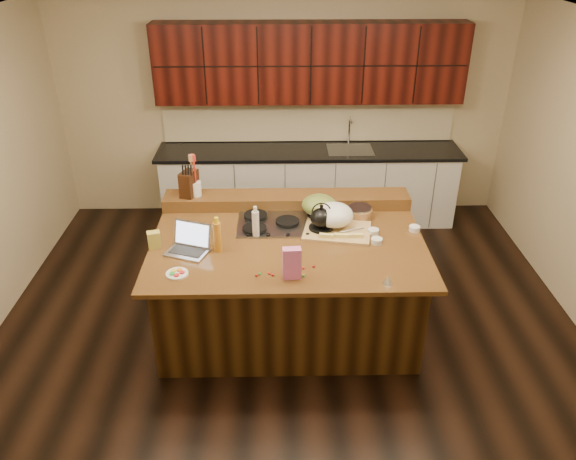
{
  "coord_description": "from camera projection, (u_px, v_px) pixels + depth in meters",
  "views": [
    {
      "loc": [
        -0.09,
        -4.27,
        3.39
      ],
      "look_at": [
        0.0,
        0.05,
        1.0
      ],
      "focal_mm": 35.0,
      "sensor_mm": 36.0,
      "label": 1
    }
  ],
  "objects": [
    {
      "name": "wooden_tray",
      "position": [
        335.0,
        219.0,
        5.07
      ],
      "size": [
        0.66,
        0.53,
        0.24
      ],
      "rotation": [
        0.0,
        0.0,
        -0.19
      ],
      "color": "tan",
      "rests_on": "island"
    },
    {
      "name": "gumdrop_0",
      "position": [
        273.0,
        275.0,
        4.44
      ],
      "size": [
        0.02,
        0.02,
        0.02
      ],
      "primitive_type": "ellipsoid",
      "color": "red",
      "rests_on": "island"
    },
    {
      "name": "ramekin_c",
      "position": [
        373.0,
        232.0,
        5.03
      ],
      "size": [
        0.12,
        0.12,
        0.04
      ],
      "primitive_type": "cylinder",
      "rotation": [
        0.0,
        0.0,
        -0.27
      ],
      "color": "white",
      "rests_on": "island"
    },
    {
      "name": "gumdrop_4",
      "position": [
        303.0,
        268.0,
        4.53
      ],
      "size": [
        0.02,
        0.02,
        0.02
      ],
      "primitive_type": "ellipsoid",
      "color": "red",
      "rests_on": "island"
    },
    {
      "name": "back_counter",
      "position": [
        309.0,
        145.0,
        6.86
      ],
      "size": [
        3.7,
        0.66,
        2.4
      ],
      "color": "silver",
      "rests_on": "ground"
    },
    {
      "name": "gumdrop_7",
      "position": [
        301.0,
        264.0,
        4.58
      ],
      "size": [
        0.02,
        0.02,
        0.02
      ],
      "primitive_type": "ellipsoid",
      "color": "#198C26",
      "rests_on": "island"
    },
    {
      "name": "gumdrop_3",
      "position": [
        290.0,
        265.0,
        4.57
      ],
      "size": [
        0.02,
        0.02,
        0.02
      ],
      "primitive_type": "ellipsoid",
      "color": "#198C26",
      "rests_on": "island"
    },
    {
      "name": "gumdrop_6",
      "position": [
        269.0,
        273.0,
        4.46
      ],
      "size": [
        0.02,
        0.02,
        0.02
      ],
      "primitive_type": "ellipsoid",
      "color": "red",
      "rests_on": "island"
    },
    {
      "name": "ramekin_b",
      "position": [
        414.0,
        228.0,
        5.08
      ],
      "size": [
        0.11,
        0.11,
        0.04
      ],
      "primitive_type": "cylinder",
      "rotation": [
        0.0,
        0.0,
        -0.1
      ],
      "color": "white",
      "rests_on": "island"
    },
    {
      "name": "pink_bag",
      "position": [
        292.0,
        263.0,
        4.36
      ],
      "size": [
        0.15,
        0.08,
        0.26
      ],
      "primitive_type": "cube",
      "rotation": [
        0.0,
        0.0,
        0.07
      ],
      "color": "#D664AB",
      "rests_on": "island"
    },
    {
      "name": "gumdrop_10",
      "position": [
        257.0,
        275.0,
        4.44
      ],
      "size": [
        0.02,
        0.02,
        0.02
      ],
      "primitive_type": "ellipsoid",
      "color": "red",
      "rests_on": "island"
    },
    {
      "name": "gumdrop_8",
      "position": [
        290.0,
        266.0,
        4.55
      ],
      "size": [
        0.02,
        0.02,
        0.02
      ],
      "primitive_type": "ellipsoid",
      "color": "red",
      "rests_on": "island"
    },
    {
      "name": "gumdrop_2",
      "position": [
        314.0,
        266.0,
        4.55
      ],
      "size": [
        0.02,
        0.02,
        0.02
      ],
      "primitive_type": "ellipsoid",
      "color": "red",
      "rests_on": "island"
    },
    {
      "name": "vinegar_bottle",
      "position": [
        256.0,
        224.0,
        4.94
      ],
      "size": [
        0.08,
        0.08,
        0.25
      ],
      "primitive_type": "cylinder",
      "rotation": [
        0.0,
        0.0,
        0.21
      ],
      "color": "silver",
      "rests_on": "island"
    },
    {
      "name": "cooktop",
      "position": [
        287.0,
        223.0,
        5.19
      ],
      "size": [
        0.92,
        0.52,
        0.05
      ],
      "color": "gray",
      "rests_on": "island"
    },
    {
      "name": "green_bowl",
      "position": [
        319.0,
        205.0,
        5.25
      ],
      "size": [
        0.41,
        0.41,
        0.18
      ],
      "primitive_type": "ellipsoid",
      "rotation": [
        0.0,
        0.0,
        0.3
      ],
      "color": "olive",
      "rests_on": "cooktop"
    },
    {
      "name": "candy_plate",
      "position": [
        177.0,
        274.0,
        4.47
      ],
      "size": [
        0.19,
        0.19,
        0.01
      ],
      "primitive_type": "cylinder",
      "rotation": [
        0.0,
        0.0,
        0.06
      ],
      "color": "white",
      "rests_on": "island"
    },
    {
      "name": "utensil_crock",
      "position": [
        195.0,
        189.0,
        5.44
      ],
      "size": [
        0.12,
        0.12,
        0.14
      ],
      "primitive_type": "cylinder",
      "rotation": [
        0.0,
        0.0,
        0.03
      ],
      "color": "white",
      "rests_on": "back_ledge"
    },
    {
      "name": "island",
      "position": [
        288.0,
        284.0,
        5.16
      ],
      "size": [
        2.4,
        1.6,
        0.92
      ],
      "color": "black",
      "rests_on": "ground"
    },
    {
      "name": "gumdrop_5",
      "position": [
        304.0,
        276.0,
        4.43
      ],
      "size": [
        0.02,
        0.02,
        0.02
      ],
      "primitive_type": "ellipsoid",
      "color": "#198C26",
      "rests_on": "island"
    },
    {
      "name": "strainer_bowl",
      "position": [
        359.0,
        213.0,
        5.3
      ],
      "size": [
        0.27,
        0.27,
        0.09
      ],
      "primitive_type": "cylinder",
      "rotation": [
        0.0,
        0.0,
        0.14
      ],
      "color": "#996B3F",
      "rests_on": "island"
    },
    {
      "name": "package_box",
      "position": [
        154.0,
        240.0,
        4.8
      ],
      "size": [
        0.12,
        0.1,
        0.15
      ],
      "primitive_type": "cube",
      "rotation": [
        0.0,
        0.0,
        0.28
      ],
      "color": "gold",
      "rests_on": "island"
    },
    {
      "name": "kettle",
      "position": [
        321.0,
        218.0,
        5.02
      ],
      "size": [
        0.21,
        0.21,
        0.18
      ],
      "primitive_type": "ellipsoid",
      "rotation": [
        0.0,
        0.0,
        -0.03
      ],
      "color": "black",
      "rests_on": "cooktop"
    },
    {
      "name": "laptop",
      "position": [
        190.0,
        244.0,
        4.76
      ],
      "size": [
        0.41,
        0.37,
        0.24
      ],
      "rotation": [
        0.0,
        0.0,
        -0.35
      ],
      "color": "#B7B7BC",
      "rests_on": "island"
    },
    {
      "name": "oil_bottle",
      "position": [
        217.0,
        237.0,
        4.72
      ],
      "size": [
        0.09,
        0.09,
        0.27
      ],
      "primitive_type": "cylinder",
      "rotation": [
        0.0,
        0.0,
        0.26
      ],
      "color": "#C17B22",
      "rests_on": "island"
    },
    {
      "name": "room",
      "position": [
        288.0,
        197.0,
        4.73
      ],
      "size": [
        5.52,
        5.02,
        2.72
      ],
      "color": "black",
      "rests_on": "ground"
    },
    {
      "name": "kitchen_timer",
      "position": [
        388.0,
        280.0,
        4.34
      ],
      "size": [
        0.1,
        0.1,
        0.07
      ],
      "primitive_type": "cone",
      "rotation": [
        0.0,
        0.0,
        -0.24
      ],
      "color": "silver",
      "rests_on": "island"
    },
    {
      "name": "back_ledge",
      "position": [
        287.0,
        200.0,
        5.52
      ],
      "size": [
        2.4,
        0.3,
        0.12
      ],
      "primitive_type": "cube",
      "color": "black",
      "rests_on": "island"
    },
    {
      "name": "ramekin_a",
      "position": [
        377.0,
        241.0,
        4.89
      ],
      "size": [
        0.12,
        0.12,
        0.04
      ],
      "primitive_type": "cylinder",
      "rotation": [
        0.0,
        0.0,
        -0.27
      ],
      "color": "white",
      "rests_on": "island"
    },
    {
      "name": "gumdrop_9",
      "position": [
        260.0,
        274.0,
        4.46
      ],
      "size": [
        0.02,
        0.02,
        0.02
      ],
      "primitive_type": "ellipsoid",
      "color": "#198C26",
      "rests_on": "island"
    },
    {
      "name": "gumdrop_1",
      "position": [
        301.0,
        266.0,
        4.56
      ],
      "size": [
        0.02,
        0.02,
        0.02
      ],
      "primitive_type": "ellipsoid",
      "color": "#198C26",
      "rests_on": "island"
    },
    {
      "name": "knife_block",
      "position": [
        189.0,
        184.0,
        5.41
      ],
      "size": [
        0.19,
        0.23,
        0.25
      ],
      "primitive_type": "cube",
      "rotation": [
        0.0,
        0.0,
        -0.35
      ],
      "color": "black",
      "rests_on": "back_ledge"
    }
  ]
}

